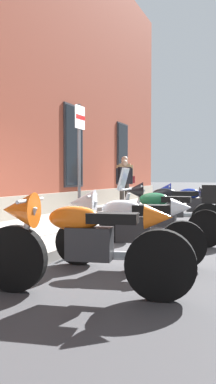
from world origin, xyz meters
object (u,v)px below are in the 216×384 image
Objects in this scene: motorcycle_white_sport at (124,224)px; motorcycle_blue_sport at (190,202)px; motorcycle_orange_sport at (77,239)px; pedestrian_dark_jacket at (124,181)px; parking_sign at (79,149)px; motorcycle_black_sport at (165,205)px; motorcycle_green_touring at (167,213)px; pedestrian_tan_coat at (125,178)px.

motorcycle_blue_sport is (4.51, -0.06, 0.01)m from motorcycle_white_sport.
motorcycle_orange_sport is at bearing 180.00° from motorcycle_white_sport.
pedestrian_dark_jacket is 5.51m from parking_sign.
motorcycle_black_sport reaches higher than motorcycle_blue_sport.
motorcycle_green_touring reaches higher than motorcycle_blue_sport.
motorcycle_orange_sport is 1.36× the size of pedestrian_dark_jacket.
pedestrian_tan_coat is (8.10, 2.85, 0.57)m from motorcycle_white_sport.
parking_sign reaches higher than motorcycle_black_sport.
pedestrian_tan_coat is at bearing 38.99° from motorcycle_blue_sport.
motorcycle_white_sport is 4.51m from motorcycle_blue_sport.
motorcycle_green_touring is 1.25× the size of pedestrian_tan_coat.
pedestrian_dark_jacket is at bearing 16.64° from motorcycle_orange_sport.
motorcycle_green_touring is (3.09, -0.16, -0.00)m from motorcycle_orange_sport.
parking_sign is (3.32, 1.60, 1.15)m from motorcycle_orange_sport.
pedestrian_tan_coat is (3.59, 2.91, 0.57)m from motorcycle_blue_sport.
motorcycle_black_sport is at bearing -151.97° from pedestrian_tan_coat.
motorcycle_green_touring is at bearing -153.80° from pedestrian_dark_jacket.
parking_sign reaches higher than motorcycle_orange_sport.
pedestrian_dark_jacket is (8.70, 2.60, 0.47)m from motorcycle_orange_sport.
motorcycle_green_touring is at bearing -5.17° from motorcycle_white_sport.
pedestrian_dark_jacket is (2.84, 2.66, 0.47)m from motorcycle_blue_sport.
motorcycle_blue_sport is 0.88× the size of parking_sign.
motorcycle_orange_sport is 1.24× the size of pedestrian_tan_coat.
motorcycle_blue_sport reaches higher than motorcycle_orange_sport.
motorcycle_blue_sport is at bearing 2.09° from motorcycle_green_touring.
parking_sign is at bearing 39.10° from motorcycle_white_sport.
motorcycle_green_touring is at bearing -2.92° from motorcycle_orange_sport.
motorcycle_black_sport is 1.32× the size of pedestrian_dark_jacket.
motorcycle_orange_sport is at bearing -154.29° from parking_sign.
motorcycle_white_sport is at bearing -176.14° from motorcycle_black_sport.
pedestrian_tan_coat is at bearing 28.03° from motorcycle_black_sport.
motorcycle_white_sport is 1.13× the size of pedestrian_tan_coat.
pedestrian_dark_jacket is 0.91× the size of pedestrian_tan_coat.
parking_sign is (-2.54, 1.66, 1.14)m from motorcycle_blue_sport.
parking_sign is at bearing 25.71° from motorcycle_orange_sport.
parking_sign reaches higher than pedestrian_tan_coat.
motorcycle_blue_sport is 3.91m from pedestrian_dark_jacket.
motorcycle_black_sport is (4.50, 0.21, 0.02)m from motorcycle_orange_sport.
pedestrian_dark_jacket reaches higher than motorcycle_green_touring.
motorcycle_orange_sport is 3.10m from motorcycle_green_touring.
pedestrian_tan_coat reaches higher than motorcycle_green_touring.
motorcycle_black_sport is at bearing 14.76° from motorcycle_green_touring.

